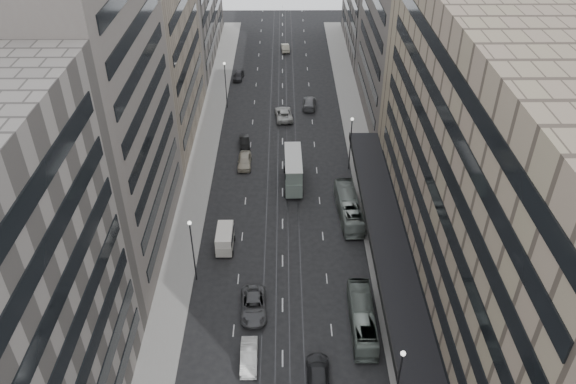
{
  "coord_description": "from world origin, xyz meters",
  "views": [
    {
      "loc": [
        0.24,
        -34.14,
        44.47
      ],
      "look_at": [
        0.69,
        20.98,
        5.68
      ],
      "focal_mm": 35.0,
      "sensor_mm": 36.0,
      "label": 1
    }
  ],
  "objects_px": {
    "bus_far": "(349,207)",
    "bus_near": "(362,318)",
    "sedan_2": "(254,306)",
    "sedan_1": "(249,357)",
    "double_decker": "(293,170)",
    "panel_van": "(225,238)"
  },
  "relations": [
    {
      "from": "bus_far",
      "to": "bus_near",
      "type": "bearing_deg",
      "value": 85.55
    },
    {
      "from": "bus_far",
      "to": "sedan_2",
      "type": "height_order",
      "value": "bus_far"
    },
    {
      "from": "sedan_1",
      "to": "sedan_2",
      "type": "relative_size",
      "value": 0.8
    },
    {
      "from": "double_decker",
      "to": "sedan_1",
      "type": "distance_m",
      "value": 30.74
    },
    {
      "from": "bus_near",
      "to": "double_decker",
      "type": "height_order",
      "value": "double_decker"
    },
    {
      "from": "bus_near",
      "to": "sedan_1",
      "type": "distance_m",
      "value": 12.08
    },
    {
      "from": "bus_far",
      "to": "panel_van",
      "type": "bearing_deg",
      "value": 18.55
    },
    {
      "from": "bus_near",
      "to": "double_decker",
      "type": "xyz_separation_m",
      "value": [
        -6.58,
        26.1,
        1.08
      ]
    },
    {
      "from": "bus_near",
      "to": "sedan_2",
      "type": "bearing_deg",
      "value": -10.83
    },
    {
      "from": "bus_near",
      "to": "panel_van",
      "type": "xyz_separation_m",
      "value": [
        -14.96,
        12.49,
        0.12
      ]
    },
    {
      "from": "bus_far",
      "to": "panel_van",
      "type": "relative_size",
      "value": 2.45
    },
    {
      "from": "panel_van",
      "to": "bus_far",
      "type": "bearing_deg",
      "value": 21.94
    },
    {
      "from": "panel_van",
      "to": "sedan_1",
      "type": "xyz_separation_m",
      "value": [
        3.67,
        -16.73,
        -0.72
      ]
    },
    {
      "from": "bus_near",
      "to": "panel_van",
      "type": "distance_m",
      "value": 19.49
    },
    {
      "from": "sedan_2",
      "to": "double_decker",
      "type": "bearing_deg",
      "value": 76.17
    },
    {
      "from": "sedan_1",
      "to": "bus_near",
      "type": "bearing_deg",
      "value": 19.43
    },
    {
      "from": "bus_near",
      "to": "double_decker",
      "type": "distance_m",
      "value": 26.94
    },
    {
      "from": "bus_far",
      "to": "double_decker",
      "type": "distance_m",
      "value": 10.29
    },
    {
      "from": "bus_near",
      "to": "sedan_1",
      "type": "bearing_deg",
      "value": 21.31
    },
    {
      "from": "bus_near",
      "to": "sedan_2",
      "type": "relative_size",
      "value": 1.7
    },
    {
      "from": "panel_van",
      "to": "sedan_2",
      "type": "height_order",
      "value": "panel_van"
    },
    {
      "from": "bus_near",
      "to": "sedan_1",
      "type": "relative_size",
      "value": 2.11
    }
  ]
}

